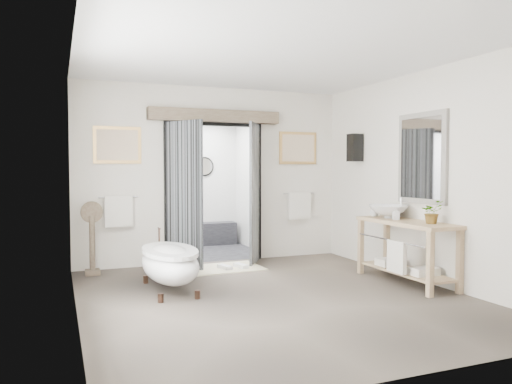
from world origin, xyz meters
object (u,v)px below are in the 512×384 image
clawfoot_tub (170,263)px  vanity (405,246)px  basin (388,212)px  rug (222,268)px

clawfoot_tub → vanity: 3.16m
vanity → clawfoot_tub: bearing=165.9°
vanity → basin: size_ratio=2.90×
clawfoot_tub → vanity: vanity is taller
clawfoot_tub → vanity: size_ratio=0.94×
clawfoot_tub → basin: 3.15m
vanity → basin: 0.59m
clawfoot_tub → rug: bearing=45.9°
basin → rug: bearing=157.8°
clawfoot_tub → rug: (1.06, 1.09, -0.35)m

